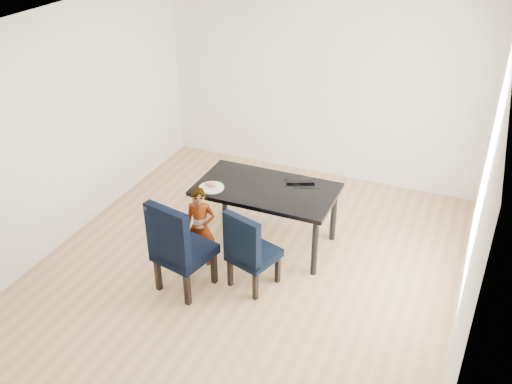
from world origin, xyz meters
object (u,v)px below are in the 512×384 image
at_px(chair_right, 254,248).
at_px(child, 200,227).
at_px(dining_table, 266,215).
at_px(chair_left, 184,244).
at_px(plate, 211,188).
at_px(laptop, 300,179).

distance_m(chair_right, child, 0.71).
distance_m(dining_table, chair_left, 1.21).
distance_m(dining_table, child, 0.84).
xyz_separation_m(dining_table, plate, (-0.57, -0.25, 0.38)).
height_order(plate, laptop, laptop).
relative_size(dining_table, chair_right, 1.72).
xyz_separation_m(chair_left, laptop, (0.77, 1.42, 0.22)).
height_order(dining_table, laptop, laptop).
distance_m(plate, laptop, 1.05).
xyz_separation_m(chair_left, child, (-0.05, 0.45, -0.07)).
relative_size(dining_table, plate, 5.58).
distance_m(child, laptop, 1.31).
relative_size(dining_table, chair_left, 1.48).
relative_size(dining_table, laptop, 4.97).
bearing_deg(child, dining_table, 35.74).
height_order(chair_right, plate, chair_right).
bearing_deg(chair_left, chair_right, 38.62).
height_order(dining_table, chair_left, chair_left).
height_order(dining_table, child, child).
bearing_deg(chair_left, laptop, 74.11).
bearing_deg(laptop, child, 27.41).
bearing_deg(dining_table, chair_right, -77.05).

